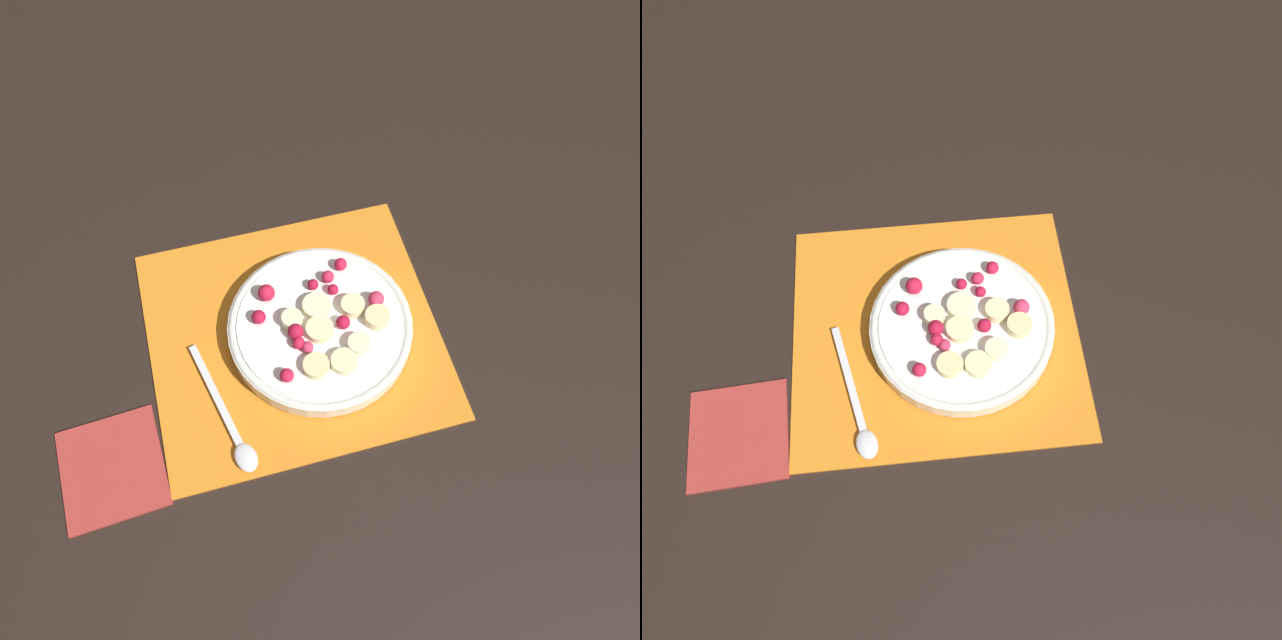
# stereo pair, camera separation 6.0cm
# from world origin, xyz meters

# --- Properties ---
(ground_plane) EXTENTS (3.00, 3.00, 0.00)m
(ground_plane) POSITION_xyz_m (0.00, 0.00, 0.00)
(ground_plane) COLOR black
(placemat) EXTENTS (0.37, 0.34, 0.01)m
(placemat) POSITION_xyz_m (0.00, 0.00, 0.00)
(placemat) COLOR orange
(placemat) RESTS_ON ground_plane
(fruit_bowl) EXTENTS (0.23, 0.23, 0.05)m
(fruit_bowl) POSITION_xyz_m (0.03, -0.01, 0.02)
(fruit_bowl) COLOR silver
(fruit_bowl) RESTS_ON placemat
(spoon) EXTENTS (0.06, 0.18, 0.01)m
(spoon) POSITION_xyz_m (-0.10, -0.11, 0.01)
(spoon) COLOR silver
(spoon) RESTS_ON placemat
(napkin) EXTENTS (0.12, 0.13, 0.01)m
(napkin) POSITION_xyz_m (-0.24, -0.12, 0.00)
(napkin) COLOR #A3332D
(napkin) RESTS_ON ground_plane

